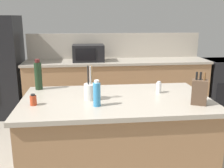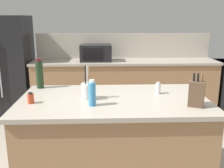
% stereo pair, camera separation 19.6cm
% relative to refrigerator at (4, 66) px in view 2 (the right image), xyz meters
% --- Properties ---
extents(back_counter_run, '(3.26, 0.66, 0.94)m').
position_rel_refrigerator_xyz_m(back_counter_run, '(2.13, -0.05, -0.39)').
color(back_counter_run, '#936B47').
rests_on(back_counter_run, ground_plane).
extents(wall_backsplash, '(3.22, 0.03, 0.46)m').
position_rel_refrigerator_xyz_m(wall_backsplash, '(2.13, 0.27, 0.31)').
color(wall_backsplash, '#B2A899').
rests_on(wall_backsplash, back_counter_run).
extents(kitchen_island, '(1.78, 1.02, 0.94)m').
position_rel_refrigerator_xyz_m(kitchen_island, '(1.83, -2.25, -0.39)').
color(kitchen_island, '#936B47').
rests_on(kitchen_island, ground_plane).
extents(refrigerator, '(0.93, 0.75, 1.72)m').
position_rel_refrigerator_xyz_m(refrigerator, '(0.00, 0.00, 0.00)').
color(refrigerator, black).
rests_on(refrigerator, ground_plane).
extents(microwave, '(0.54, 0.39, 0.29)m').
position_rel_refrigerator_xyz_m(microwave, '(1.62, -0.05, 0.23)').
color(microwave, black).
rests_on(microwave, back_counter_run).
extents(knife_block, '(0.16, 0.14, 0.29)m').
position_rel_refrigerator_xyz_m(knife_block, '(2.54, -2.50, 0.20)').
color(knife_block, '#4C3828').
rests_on(knife_block, kitchen_island).
extents(utensil_crock, '(0.12, 0.12, 0.32)m').
position_rel_refrigerator_xyz_m(utensil_crock, '(1.59, -2.26, 0.16)').
color(utensil_crock, beige).
rests_on(utensil_crock, kitchen_island).
extents(wine_bottle, '(0.08, 0.08, 0.32)m').
position_rel_refrigerator_xyz_m(wine_bottle, '(1.06, -1.84, 0.23)').
color(wine_bottle, black).
rests_on(wine_bottle, kitchen_island).
extents(salt_shaker, '(0.05, 0.05, 0.12)m').
position_rel_refrigerator_xyz_m(salt_shaker, '(2.29, -2.12, 0.14)').
color(salt_shaker, silver).
rests_on(salt_shaker, kitchen_island).
extents(spice_jar_paprika, '(0.06, 0.06, 0.10)m').
position_rel_refrigerator_xyz_m(spice_jar_paprika, '(1.09, -2.37, 0.13)').
color(spice_jar_paprika, '#B73D1E').
rests_on(spice_jar_paprika, kitchen_island).
extents(dish_soap_bottle, '(0.06, 0.06, 0.23)m').
position_rel_refrigerator_xyz_m(dish_soap_bottle, '(1.64, -2.45, 0.19)').
color(dish_soap_bottle, '#3384BC').
rests_on(dish_soap_bottle, kitchen_island).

